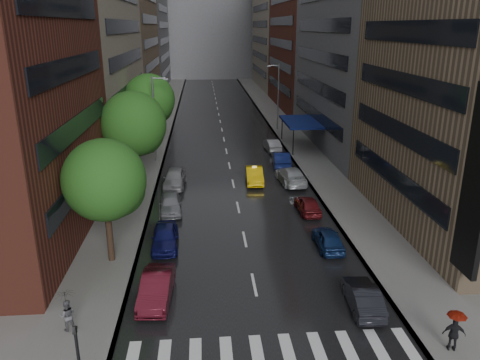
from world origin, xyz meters
The scene contains 20 objects.
ground centered at (0.00, 0.00, 0.00)m, with size 220.00×220.00×0.00m, color gray.
road centered at (0.00, 50.00, 0.01)m, with size 14.00×140.00×0.01m, color black.
sidewalk_left centered at (-9.00, 50.00, 0.07)m, with size 4.00×140.00×0.15m, color gray.
sidewalk_right centered at (9.00, 50.00, 0.07)m, with size 4.00×140.00×0.15m, color gray.
crosswalk centered at (0.20, -2.00, 0.01)m, with size 13.15×2.80×0.01m.
buildings_left centered at (-15.00, 58.79, 15.99)m, with size 8.00×108.00×38.00m.
buildings_right centered at (15.00, 56.70, 15.03)m, with size 8.05×109.10×36.00m.
building_far centered at (0.00, 118.00, 16.00)m, with size 40.00×14.00×32.00m, color slate.
tree_near centered at (-8.60, 7.44, 5.40)m, with size 4.95×4.95×7.90m.
tree_mid centered at (-8.60, 20.44, 6.12)m, with size 5.61×5.61×8.95m.
tree_far centered at (-8.60, 33.67, 6.23)m, with size 5.71×5.71×9.10m.
taxi centered at (2.01, 22.22, 0.73)m, with size 1.54×4.42×1.46m, color #DDAE0B.
parked_cars_left centered at (-5.40, 13.11, 0.75)m, with size 2.16×23.53×1.60m.
parked_cars_right centered at (5.40, 19.22, 0.72)m, with size 2.57×36.89×1.58m.
ped_black_umbrella centered at (-9.39, 0.36, 1.39)m, with size 0.96×0.98×2.09m.
ped_red_umbrella centered at (8.28, -2.54, 1.33)m, with size 1.06×0.82×2.01m.
traffic_light centered at (-7.60, -4.34, 2.23)m, with size 0.18×0.15×3.45m.
street_lamp_left centered at (-7.72, 30.00, 4.89)m, with size 1.74×0.22×9.00m.
street_lamp_right centered at (7.72, 45.00, 4.89)m, with size 1.74×0.22×9.00m.
awning centered at (8.98, 35.00, 3.13)m, with size 4.00×8.00×3.12m.
Camera 1 is at (-2.70, -19.38, 14.12)m, focal length 35.00 mm.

